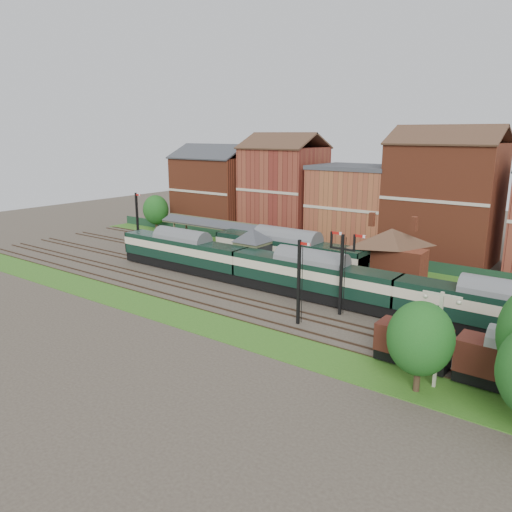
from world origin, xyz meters
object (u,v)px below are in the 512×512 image
Objects in this scene: dmu_train at (311,275)px; goods_van_a at (413,342)px; semaphore_bracket at (342,269)px; platform_railcar at (287,253)px; signal_box at (253,251)px.

dmu_train is 10.62× the size of goods_van_a.
dmu_train is 16.89m from goods_van_a.
dmu_train is (-4.82, 2.50, -2.07)m from semaphore_bracket.
semaphore_bracket is 15.21m from platform_railcar.
signal_box is 0.29× the size of platform_railcar.
semaphore_bracket is 0.40× the size of platform_railcar.
signal_box is 0.73× the size of semaphore_bracket.
goods_van_a is (21.57, -15.50, -0.89)m from platform_railcar.
platform_railcar reaches higher than dmu_train.
semaphore_bracket is 11.80m from goods_van_a.
goods_van_a is (9.45, -6.50, -2.76)m from semaphore_bracket.
signal_box is at bearing 162.35° from dmu_train.
semaphore_bracket is 5.81m from dmu_train.
platform_railcar is at bearing 138.28° from dmu_train.
signal_box is at bearing 153.42° from goods_van_a.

